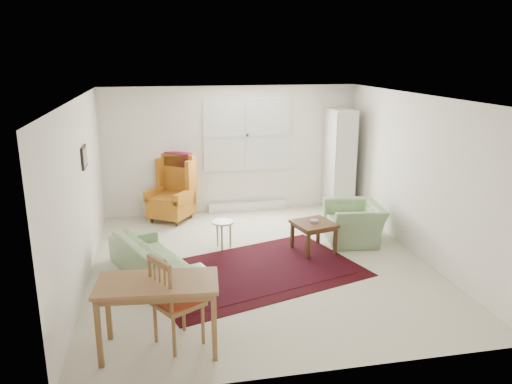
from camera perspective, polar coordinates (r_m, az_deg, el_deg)
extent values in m
cube|color=beige|center=(7.67, 0.44, -8.18)|extent=(5.00, 5.50, 0.01)
cube|color=white|center=(7.05, 0.48, 10.79)|extent=(5.00, 5.50, 0.01)
cube|color=white|center=(9.90, -2.78, 4.81)|extent=(5.00, 0.04, 2.50)
cube|color=white|center=(4.73, 7.29, -7.30)|extent=(5.00, 0.04, 2.50)
cube|color=white|center=(7.20, -19.42, -0.12)|extent=(0.04, 5.50, 2.50)
cube|color=white|center=(8.13, 18.00, 1.72)|extent=(0.04, 5.50, 2.50)
cube|color=white|center=(9.88, -1.05, 6.57)|extent=(1.72, 0.06, 1.42)
cube|color=white|center=(9.88, -1.05, 6.57)|extent=(1.60, 0.02, 1.30)
cube|color=silver|center=(10.15, -0.95, -1.65)|extent=(1.60, 0.12, 0.18)
cube|color=black|center=(7.59, -19.05, 3.79)|extent=(0.03, 0.42, 0.32)
cube|color=tan|center=(7.59, -18.94, 3.80)|extent=(0.01, 0.34, 0.24)
imported|color=#759664|center=(7.28, -11.51, -6.62)|extent=(1.40, 2.00, 0.75)
imported|color=#759664|center=(8.60, 11.14, -3.05)|extent=(0.97, 1.08, 0.78)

